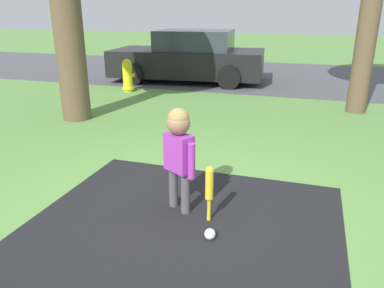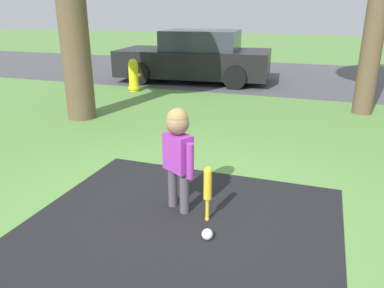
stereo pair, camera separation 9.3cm
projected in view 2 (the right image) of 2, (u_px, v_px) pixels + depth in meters
name	position (u px, v px, depth m)	size (l,w,h in m)	color
ground_plane	(184.00, 212.00, 3.66)	(60.00, 60.00, 0.00)	#5B8C42
street_strip	(283.00, 76.00, 11.21)	(40.00, 6.00, 0.01)	#4C4C51
child	(178.00, 146.00, 3.49)	(0.37, 0.27, 1.03)	#4C4751
baseball_bat	(208.00, 187.00, 3.38)	(0.08, 0.08, 0.55)	yellow
sports_ball	(207.00, 234.00, 3.20)	(0.10, 0.10, 0.10)	white
fire_hydrant	(134.00, 75.00, 9.01)	(0.33, 0.29, 0.78)	yellow
parked_car	(196.00, 58.00, 10.24)	(4.23, 2.34, 1.36)	black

